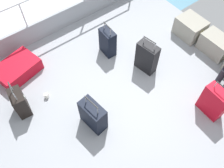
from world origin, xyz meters
The scene contains 12 objects.
ground_plane centered at (0.00, 0.00, -0.03)m, with size 4.40×5.20×0.06m, color gray.
gunwale_port centered at (-2.17, 0.00, 0.23)m, with size 0.06×5.20×0.45m, color gray.
sea_wake centered at (-3.60, 0.00, -0.34)m, with size 12.00×12.00×0.01m.
cargo_crate_0 centered at (-0.30, 2.14, 0.20)m, with size 0.61×0.47×0.41m.
cargo_crate_1 centered at (0.35, 2.18, 0.20)m, with size 0.65×0.39×0.39m.
suitcase_1 centered at (-0.96, 0.42, 0.29)m, with size 0.35×0.22×0.74m.
suitcase_2 centered at (-0.18, 0.76, 0.32)m, with size 0.44×0.27×0.80m.
suitcase_3 centered at (-0.77, -1.58, 0.26)m, with size 0.38×0.25×0.75m.
suitcase_4 centered at (-1.59, -1.30, 0.13)m, with size 0.73×0.91×0.26m.
suitcase_5 centered at (0.19, -0.74, 0.28)m, with size 0.48×0.29×0.73m.
suitcase_6 centered at (1.23, 1.01, 0.31)m, with size 0.45×0.22×0.76m.
paper_cup centered at (-0.76, -1.13, 0.05)m, with size 0.08×0.08×0.10m, color white.
Camera 1 is at (1.78, -1.57, 3.85)m, focal length 38.83 mm.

